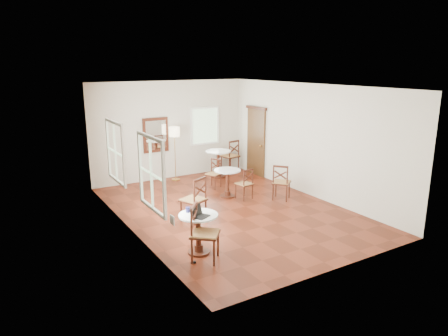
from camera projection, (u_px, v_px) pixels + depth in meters
name	position (u px, v px, depth m)	size (l,w,h in m)	color
ground	(230.00, 210.00, 10.14)	(7.00, 7.00, 0.00)	#602110
room_shell	(222.00, 133.00, 9.86)	(5.02, 7.02, 3.01)	beige
cafe_table_near	(198.00, 229.00, 7.73)	(0.74, 0.74, 0.78)	#411B10
cafe_table_mid	(227.00, 180.00, 11.02)	(0.71, 0.71, 0.75)	#411B10
cafe_table_back	(218.00, 161.00, 12.94)	(0.80, 0.80, 0.85)	#411B10
chair_near_a	(194.00, 200.00, 9.28)	(0.63, 0.63, 1.05)	#411B10
chair_near_b	(204.00, 233.00, 7.44)	(0.69, 0.69, 1.06)	#411B10
chair_mid_a	(245.00, 184.00, 10.86)	(0.44, 0.44, 0.83)	#411B10
chair_mid_b	(281.00, 182.00, 10.79)	(0.62, 0.62, 0.96)	#411B10
chair_back_a	(231.00, 156.00, 13.59)	(0.57, 0.57, 1.07)	#411B10
chair_back_b	(214.00, 174.00, 11.86)	(0.52, 0.52, 0.84)	#411B10
floor_lamp	(174.00, 135.00, 12.39)	(0.32, 0.32, 1.65)	#BF8C3F
laptop	(199.00, 214.00, 7.54)	(0.36, 0.34, 0.21)	black
mouse	(200.00, 213.00, 7.66)	(0.10, 0.06, 0.04)	black
navy_mug	(188.00, 210.00, 7.76)	(0.13, 0.09, 0.10)	#100F34
water_glass	(199.00, 209.00, 7.81)	(0.05, 0.05, 0.09)	white
power_adapter	(193.00, 263.00, 7.43)	(0.09, 0.05, 0.04)	black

